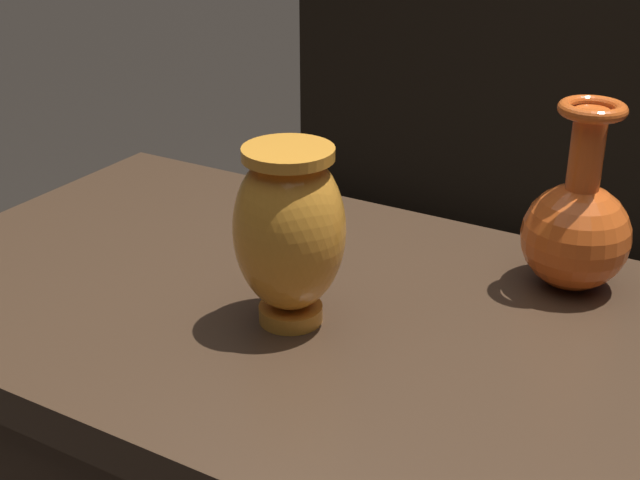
{
  "coord_description": "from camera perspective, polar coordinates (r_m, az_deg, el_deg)",
  "views": [
    {
      "loc": [
        0.43,
        -0.81,
        1.32
      ],
      "look_at": [
        -0.03,
        -0.02,
        0.9
      ],
      "focal_mm": 49.4,
      "sensor_mm": 36.0,
      "label": 1
    }
  ],
  "objects": [
    {
      "name": "vase_tall_behind",
      "position": [
        1.13,
        16.29,
        0.83
      ],
      "size": [
        0.13,
        0.13,
        0.24
      ],
      "color": "#E55B1E",
      "rests_on": "display_plinth"
    },
    {
      "name": "vase_centerpiece",
      "position": [
        0.99,
        -2.0,
        0.64
      ],
      "size": [
        0.13,
        0.13,
        0.21
      ],
      "color": "orange",
      "rests_on": "display_plinth"
    }
  ]
}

